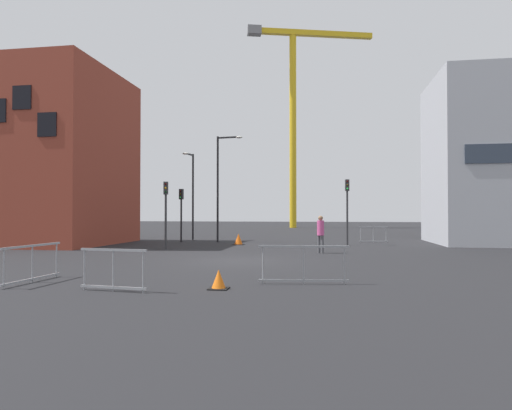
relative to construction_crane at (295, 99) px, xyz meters
The scene contains 15 objects.
ground 44.24m from the construction_crane, 89.56° to the right, with size 160.00×160.00×0.00m, color black.
brick_building 37.28m from the construction_crane, 111.35° to the right, with size 7.49×8.69×10.90m.
construction_crane is the anchor object (origin of this frame).
streetlamp_tall 32.41m from the construction_crane, 95.76° to the right, with size 1.82×0.38×7.17m.
streetlamp_short 31.28m from the construction_crane, 101.42° to the right, with size 0.46×1.43×6.30m.
traffic_light_island 38.76m from the construction_crane, 97.40° to the right, with size 0.30×0.39×3.69m.
traffic_light_verge 34.66m from the construction_crane, 80.22° to the right, with size 0.26×0.38×4.04m.
traffic_light_near 33.88m from the construction_crane, 100.61° to the right, with size 0.26×0.38×3.59m.
pedestrian_walking 40.28m from the construction_crane, 84.08° to the right, with size 0.34×0.34×1.85m.
safety_barrier_right_run 51.12m from the construction_crane, 91.47° to the right, with size 1.88×0.27×1.08m.
safety_barrier_rear 49.43m from the construction_crane, 85.72° to the right, with size 2.51×0.37×1.08m.
safety_barrier_left_run 50.37m from the construction_crane, 95.06° to the right, with size 0.17×2.40×1.08m.
safety_barrier_front 33.73m from the construction_crane, 75.91° to the right, with size 1.83×0.11×1.08m.
traffic_cone_on_verge 50.52m from the construction_crane, 88.41° to the right, with size 0.51×0.51×0.51m.
traffic_cone_orange 35.91m from the construction_crane, 92.40° to the right, with size 0.68×0.68×0.69m.
Camera 1 is at (3.81, -18.18, 2.00)m, focal length 31.30 mm.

